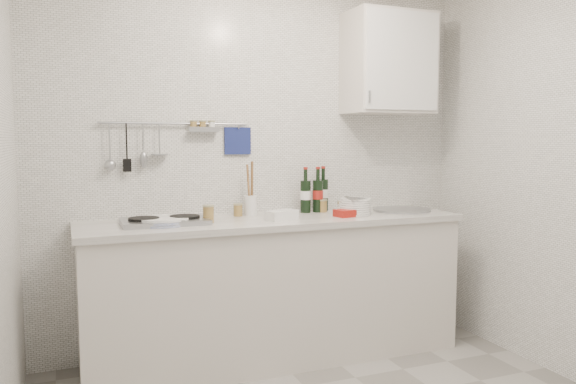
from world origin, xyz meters
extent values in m
cube|color=silver|center=(0.00, 1.40, 1.25)|extent=(3.00, 0.02, 2.50)
cube|color=beige|center=(0.00, 1.10, 0.44)|extent=(2.40, 0.60, 0.88)
cube|color=silver|center=(0.00, 1.10, 0.90)|extent=(2.44, 0.64, 0.04)
cube|color=black|center=(0.00, 1.12, 0.05)|extent=(2.34, 0.52, 0.10)
cube|color=#93969B|center=(-0.70, 1.10, 0.94)|extent=(0.50, 0.32, 0.03)
cylinder|color=black|center=(-0.82, 1.10, 0.96)|extent=(0.18, 0.18, 0.01)
cylinder|color=black|center=(-0.58, 1.10, 0.96)|extent=(0.18, 0.18, 0.01)
cylinder|color=#93969B|center=(0.95, 1.10, 0.93)|extent=(0.40, 0.40, 0.02)
cylinder|color=#93969B|center=(0.95, 1.10, 0.87)|extent=(0.34, 0.34, 0.10)
cylinder|color=#93969B|center=(-0.58, 1.37, 1.52)|extent=(0.95, 0.02, 0.02)
cube|color=navy|center=(-0.16, 1.39, 1.41)|extent=(0.18, 0.02, 0.18)
cube|color=beige|center=(0.90, 1.22, 1.95)|extent=(0.60, 0.35, 0.70)
cube|color=white|center=(0.90, 1.04, 1.95)|extent=(0.56, 0.01, 0.66)
cylinder|color=#93969B|center=(0.64, 1.03, 1.70)|extent=(0.01, 0.01, 0.08)
cylinder|color=#485CA3|center=(-0.72, 1.07, 0.93)|extent=(0.32, 0.32, 0.01)
cylinder|color=#485CA3|center=(-0.72, 1.08, 0.94)|extent=(0.31, 0.31, 0.01)
cylinder|color=#485CA3|center=(-0.71, 1.08, 0.96)|extent=(0.30, 0.30, 0.01)
cylinder|color=white|center=(0.53, 1.05, 0.93)|extent=(0.25, 0.25, 0.01)
cylinder|color=white|center=(0.54, 1.05, 0.94)|extent=(0.24, 0.24, 0.01)
cylinder|color=white|center=(0.54, 1.06, 0.95)|extent=(0.24, 0.24, 0.01)
cylinder|color=white|center=(0.55, 1.06, 0.97)|extent=(0.23, 0.23, 0.01)
cylinder|color=white|center=(0.55, 1.07, 0.98)|extent=(0.22, 0.22, 0.01)
cylinder|color=white|center=(0.56, 1.07, 0.99)|extent=(0.22, 0.22, 0.01)
cylinder|color=white|center=(0.57, 1.07, 1.01)|extent=(0.21, 0.21, 0.01)
cylinder|color=white|center=(0.57, 1.08, 1.02)|extent=(0.21, 0.21, 0.01)
cube|color=white|center=(0.00, 1.00, 0.95)|extent=(0.22, 0.16, 0.06)
cube|color=red|center=(0.44, 0.98, 0.94)|extent=(0.13, 0.13, 0.05)
cylinder|color=white|center=(-0.11, 1.28, 0.99)|extent=(0.09, 0.09, 0.13)
cylinder|color=brown|center=(-0.10, 1.28, 1.15)|extent=(0.03, 0.06, 0.26)
cylinder|color=brown|center=(-0.12, 1.29, 1.14)|extent=(0.02, 0.05, 0.24)
cylinder|color=olive|center=(-0.20, 1.27, 0.96)|extent=(0.06, 0.06, 0.07)
cylinder|color=tan|center=(-0.20, 1.27, 1.00)|extent=(0.06, 0.06, 0.01)
cylinder|color=olive|center=(0.40, 1.25, 0.96)|extent=(0.06, 0.06, 0.08)
cylinder|color=tan|center=(0.40, 1.25, 1.00)|extent=(0.07, 0.07, 0.01)
cylinder|color=olive|center=(0.51, 1.16, 0.95)|extent=(0.06, 0.06, 0.07)
cylinder|color=tan|center=(0.51, 1.16, 0.99)|extent=(0.06, 0.06, 0.01)
cylinder|color=olive|center=(-0.44, 1.06, 0.97)|extent=(0.07, 0.07, 0.10)
cylinder|color=tan|center=(-0.44, 1.06, 1.02)|extent=(0.07, 0.07, 0.01)
camera|label=1|loc=(-1.24, -2.23, 1.42)|focal=35.00mm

